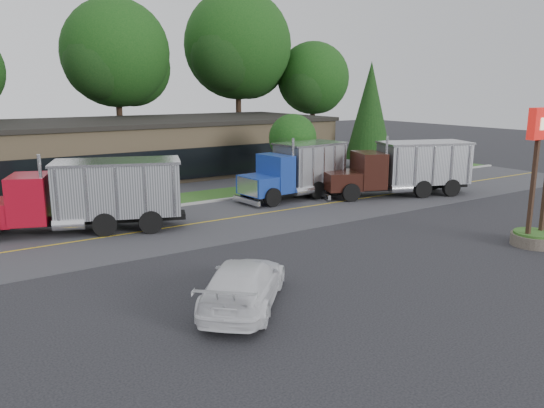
{
  "coord_description": "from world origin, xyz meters",
  "views": [
    {
      "loc": [
        -11.28,
        -14.84,
        6.76
      ],
      "look_at": [
        1.04,
        3.95,
        1.8
      ],
      "focal_mm": 35.0,
      "sensor_mm": 36.0,
      "label": 1
    }
  ],
  "objects_px": {
    "bilo_sign": "(538,200)",
    "rally_car": "(244,283)",
    "dump_truck_blue": "(298,169)",
    "dump_truck_maroon": "(405,167)",
    "dump_truck_red": "(88,194)"
  },
  "relations": [
    {
      "from": "bilo_sign",
      "to": "dump_truck_blue",
      "type": "bearing_deg",
      "value": 100.34
    },
    {
      "from": "dump_truck_red",
      "to": "rally_car",
      "type": "relative_size",
      "value": 1.97
    },
    {
      "from": "dump_truck_blue",
      "to": "rally_car",
      "type": "height_order",
      "value": "dump_truck_blue"
    },
    {
      "from": "bilo_sign",
      "to": "dump_truck_red",
      "type": "relative_size",
      "value": 0.59
    },
    {
      "from": "dump_truck_blue",
      "to": "dump_truck_maroon",
      "type": "bearing_deg",
      "value": 147.63
    },
    {
      "from": "bilo_sign",
      "to": "rally_car",
      "type": "height_order",
      "value": "bilo_sign"
    },
    {
      "from": "bilo_sign",
      "to": "dump_truck_maroon",
      "type": "distance_m",
      "value": 11.45
    },
    {
      "from": "dump_truck_blue",
      "to": "rally_car",
      "type": "bearing_deg",
      "value": 43.14
    },
    {
      "from": "bilo_sign",
      "to": "dump_truck_blue",
      "type": "height_order",
      "value": "bilo_sign"
    },
    {
      "from": "bilo_sign",
      "to": "rally_car",
      "type": "xyz_separation_m",
      "value": [
        -13.93,
        1.26,
        -1.27
      ]
    },
    {
      "from": "dump_truck_red",
      "to": "rally_car",
      "type": "bearing_deg",
      "value": 118.3
    },
    {
      "from": "bilo_sign",
      "to": "rally_car",
      "type": "bearing_deg",
      "value": 174.82
    },
    {
      "from": "dump_truck_maroon",
      "to": "rally_car",
      "type": "xyz_separation_m",
      "value": [
        -17.45,
        -9.63,
        -1.06
      ]
    },
    {
      "from": "dump_truck_red",
      "to": "dump_truck_blue",
      "type": "relative_size",
      "value": 1.41
    },
    {
      "from": "bilo_sign",
      "to": "dump_truck_red",
      "type": "xyz_separation_m",
      "value": [
        -15.57,
        13.01,
        -0.21
      ]
    }
  ]
}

